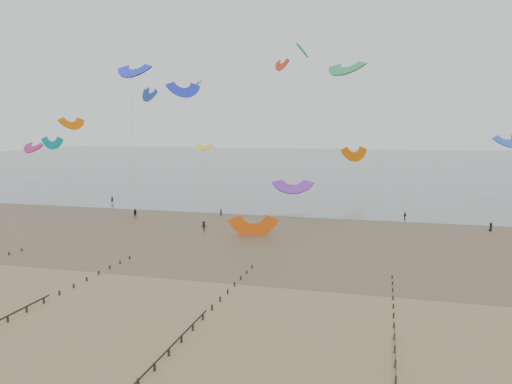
# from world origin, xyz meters

# --- Properties ---
(ground) EXTENTS (500.00, 500.00, 0.00)m
(ground) POSITION_xyz_m (0.00, 0.00, 0.00)
(ground) COLOR brown
(ground) RESTS_ON ground
(sea_and_shore) EXTENTS (500.00, 665.00, 0.03)m
(sea_and_shore) POSITION_xyz_m (-4.08, 34.40, 0.01)
(sea_and_shore) COLOR #475654
(sea_and_shore) RESTS_ON ground
(groynes) EXTENTS (72.16, 50.16, 1.00)m
(groynes) POSITION_xyz_m (4.00, -19.05, 0.47)
(groynes) COLOR black
(groynes) RESTS_ON ground
(kitesurfer_lead) EXTENTS (0.68, 0.61, 1.56)m
(kitesurfer_lead) POSITION_xyz_m (-12.22, 47.36, 0.78)
(kitesurfer_lead) COLOR black
(kitesurfer_lead) RESTS_ON ground
(kitesurfers) EXTENTS (91.50, 25.99, 1.83)m
(kitesurfers) POSITION_xyz_m (3.91, 44.71, 0.85)
(kitesurfers) COLOR black
(kitesurfers) RESTS_ON ground
(grounded_kite) EXTENTS (8.52, 7.45, 3.97)m
(grounded_kite) POSITION_xyz_m (-0.87, 31.03, 0.00)
(grounded_kite) COLOR #FF5C10
(grounded_kite) RESTS_ON ground
(kites_airborne) EXTENTS (239.82, 110.84, 41.63)m
(kites_airborne) POSITION_xyz_m (-8.19, 92.93, 20.80)
(kites_airborne) COLOR red
(kites_airborne) RESTS_ON ground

